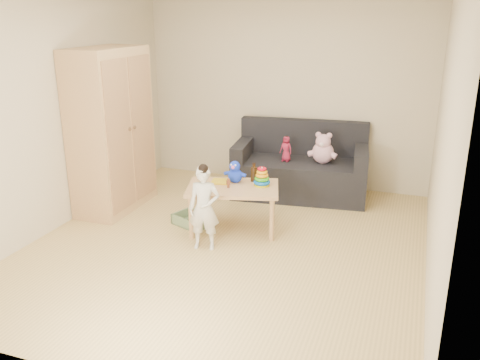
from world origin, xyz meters
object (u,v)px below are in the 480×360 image
at_px(toddler, 204,209).
at_px(sofa, 300,178).
at_px(wardrobe, 111,131).
at_px(play_table, 233,208).

bearing_deg(toddler, sofa, 61.10).
xyz_separation_m(wardrobe, toddler, (1.52, -0.71, -0.55)).
height_order(play_table, toddler, toddler).
relative_size(sofa, toddler, 1.99).
xyz_separation_m(wardrobe, sofa, (2.08, 1.20, -0.74)).
bearing_deg(sofa, toddler, -113.05).
distance_m(wardrobe, play_table, 1.80).
bearing_deg(sofa, wardrobe, -156.74).
bearing_deg(play_table, toddler, -102.93).
relative_size(wardrobe, toddler, 2.27).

